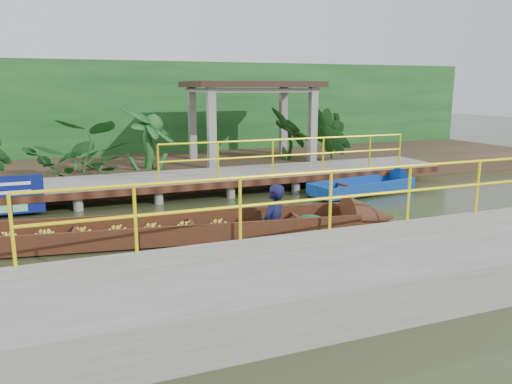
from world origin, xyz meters
name	(u,v)px	position (x,y,z in m)	size (l,w,h in m)	color
ground	(228,226)	(0.00, 0.00, 0.00)	(80.00, 80.00, 0.00)	#272F17
land_strip	(161,167)	(0.00, 7.50, 0.23)	(30.00, 8.00, 0.45)	#2E2217
far_dock	(189,179)	(0.02, 3.43, 0.48)	(16.00, 2.06, 1.66)	slate
near_dock	(379,270)	(1.00, -4.20, 0.30)	(18.00, 2.40, 1.73)	slate
pavilion	(251,93)	(3.00, 6.30, 2.82)	(4.40, 3.00, 3.00)	slate
foliage_backdrop	(147,113)	(0.00, 10.00, 2.00)	(30.00, 0.80, 4.00)	#154218
vendor_boat	(150,228)	(-1.78, -0.43, 0.25)	(11.35, 2.80, 2.35)	#36160E
moored_blue_boat	(385,185)	(5.57, 1.95, 0.16)	(3.93, 1.65, 0.91)	navy
tropical_plants	(143,142)	(-0.95, 5.30, 1.35)	(14.44, 1.44, 1.80)	#154218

